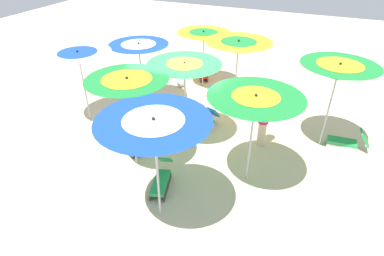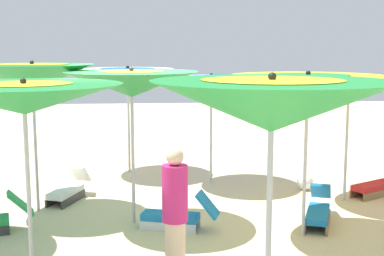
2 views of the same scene
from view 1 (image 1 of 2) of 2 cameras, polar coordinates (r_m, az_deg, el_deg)
ground at (r=9.95m, az=-0.40°, el=-1.08°), size 35.79×35.79×0.04m
beach_umbrella_0 at (r=12.39m, az=2.06°, el=16.02°), size 1.99×1.99×2.20m
beach_umbrella_1 at (r=11.07m, az=-9.46°, el=13.80°), size 2.00×2.00×2.23m
beach_umbrella_2 at (r=10.41m, az=-19.63°, el=11.77°), size 1.99×1.99×2.35m
beach_umbrella_3 at (r=10.69m, az=8.28°, el=14.08°), size 2.18×2.18×2.42m
beach_umbrella_4 at (r=8.72m, az=-1.34°, el=10.30°), size 2.03×2.03×2.44m
beach_umbrella_5 at (r=7.73m, az=-11.41°, el=7.19°), size 1.99×1.99×2.53m
beach_umbrella_6 at (r=9.20m, az=24.68°, el=9.07°), size 2.01×2.01×2.54m
beach_umbrella_7 at (r=7.16m, az=11.22°, el=4.41°), size 2.16×2.16×2.41m
beach_umbrella_8 at (r=6.00m, az=-6.78°, el=-0.24°), size 2.21×2.21×2.53m
lounger_0 at (r=10.04m, az=2.14°, el=0.76°), size 0.68×1.22×0.61m
lounger_1 at (r=13.75m, az=1.89°, el=9.86°), size 0.92×1.31×0.56m
lounger_2 at (r=11.91m, az=5.74°, el=5.98°), size 1.33×0.80×0.55m
lounger_3 at (r=7.97m, az=-5.51°, el=-9.11°), size 0.67×1.31×0.61m
lounger_4 at (r=10.21m, az=25.80°, el=-2.19°), size 1.12×0.44×0.66m
lounger_5 at (r=9.34m, az=-11.61°, el=-2.75°), size 1.18×0.70×0.56m
beachgoer_0 at (r=9.23m, az=12.66°, el=1.42°), size 0.30×0.30×1.62m
beach_ball at (r=12.88m, az=-2.05°, el=8.06°), size 0.32×0.32×0.32m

